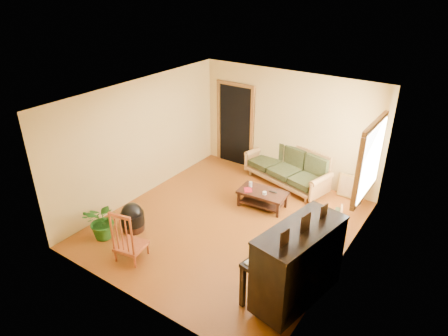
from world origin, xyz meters
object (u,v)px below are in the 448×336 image
Objects in this scene: armchair at (321,228)px; footstool at (133,220)px; piano at (298,266)px; ceramic_crock at (357,198)px; sofa at (286,167)px; red_chair at (130,234)px; potted_plant at (103,221)px; coffee_table at (262,199)px.

armchair reaches higher than footstool.
piano is 3.44m from ceramic_crock.
ceramic_crock is at bearing 70.53° from armchair.
footstool is at bearing -133.55° from ceramic_crock.
footstool is at bearing -100.51° from sofa.
red_chair reaches higher than potted_plant.
coffee_table is at bearing 54.29° from potted_plant.
piano is 2.90m from red_chair.
armchair is at bearing 30.93° from potted_plant.
piano reaches higher than red_chair.
ceramic_crock is (3.29, 3.46, -0.10)m from footstool.
sofa is 9.03× the size of ceramic_crock.
footstool is (-3.19, -1.58, -0.17)m from armchair.
footstool is 0.91m from red_chair.
armchair is 1.90m from ceramic_crock.
piano is 3.33× the size of footstool.
footstool is 0.45× the size of red_chair.
armchair is 3.31× the size of ceramic_crock.
sofa reaches higher than armchair.
potted_plant reaches higher than ceramic_crock.
coffee_table is 2.73m from footstool.
sofa is 1.39× the size of piano.
piano reaches higher than armchair.
potted_plant is (-0.85, 0.13, -0.14)m from red_chair.
sofa is 1.72m from ceramic_crock.
sofa is 4.27m from potted_plant.
potted_plant is (-0.25, -0.48, 0.15)m from footstool.
ceramic_crock is at bearing 18.00° from sofa.
piano is at bearing 8.58° from potted_plant.
red_chair reaches higher than sofa.
ceramic_crock is (0.10, 1.88, -0.27)m from armchair.
piano is at bearing 1.18° from footstool.
piano reaches higher than ceramic_crock.
potted_plant is at bearing -165.56° from armchair.
sofa is at bearing 115.11° from armchair.
red_chair is (-2.59, -2.20, 0.12)m from armchair.
sofa is 2.40m from armchair.
armchair is at bearing -20.94° from coffee_table.
armchair is 0.76× the size of red_chair.
ceramic_crock is (2.68, 4.08, -0.39)m from red_chair.
piano is 3.72m from potted_plant.
footstool is (-3.42, -0.07, -0.45)m from piano.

